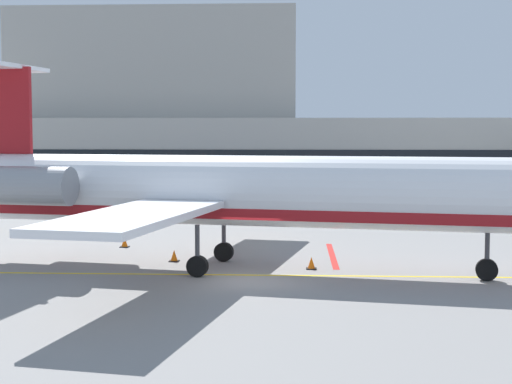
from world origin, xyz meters
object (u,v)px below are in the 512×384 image
(regional_jet, at_px, (228,191))
(baggage_tug, at_px, (7,198))
(fuel_tank, at_px, (466,196))
(pushback_tractor, at_px, (217,196))

(regional_jet, bearing_deg, baggage_tug, 127.53)
(regional_jet, xyz_separation_m, fuel_tank, (15.49, 23.45, -2.10))
(baggage_tug, xyz_separation_m, fuel_tank, (35.12, -2.10, 0.45))
(regional_jet, distance_m, baggage_tug, 32.32)
(baggage_tug, bearing_deg, fuel_tank, -3.43)
(baggage_tug, distance_m, pushback_tractor, 16.51)
(regional_jet, xyz_separation_m, baggage_tug, (-19.63, 25.55, -2.55))
(fuel_tank, bearing_deg, baggage_tug, 176.57)
(baggage_tug, bearing_deg, pushback_tractor, 6.99)
(regional_jet, height_order, fuel_tank, regional_jet)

